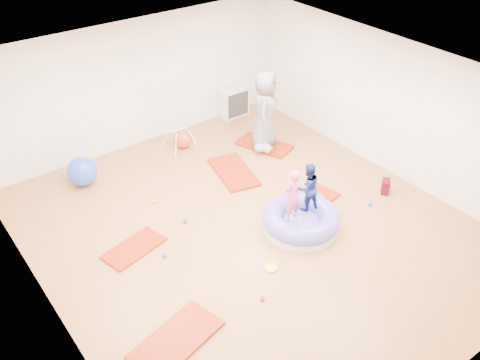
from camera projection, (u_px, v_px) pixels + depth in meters
room at (251, 163)px, 8.79m from camera, size 7.01×8.01×2.81m
gym_mat_front_left at (176, 340)px, 7.48m from camera, size 1.46×0.98×0.06m
gym_mat_mid_left at (134, 248)px, 9.11m from camera, size 1.16×0.77×0.04m
gym_mat_center_back at (234, 172)px, 11.09m from camera, size 0.96×1.46×0.06m
gym_mat_right at (308, 202)px, 10.21m from camera, size 1.35×0.84×0.05m
gym_mat_rear_right at (264, 145)px, 12.02m from camera, size 1.00×1.36×0.05m
inflatable_cushion at (301, 221)px, 9.50m from camera, size 1.39×1.39×0.44m
child_pink at (292, 193)px, 8.96m from camera, size 0.38×0.26×0.98m
child_navy at (308, 185)px, 9.22m from camera, size 0.49×0.40×0.91m
adult_caregiver at (265, 110)px, 11.47m from camera, size 1.00×1.00×1.75m
infant at (263, 147)px, 11.67m from camera, size 0.39×0.40×0.23m
ball_pit_balls at (215, 224)px, 9.63m from camera, size 4.60×3.54×0.07m
exercise_ball_blue at (82, 172)px, 10.60m from camera, size 0.60×0.60×0.60m
exercise_ball_orange at (183, 139)px, 11.88m from camera, size 0.42×0.42×0.42m
infant_play_gym at (180, 136)px, 11.76m from camera, size 0.63×0.60×0.49m
cube_shelf at (234, 102)px, 13.11m from camera, size 0.70×0.35×0.70m
balance_disc at (315, 199)px, 10.27m from camera, size 0.34×0.34×0.08m
backpack at (386, 186)px, 10.45m from camera, size 0.28×0.27×0.28m
yellow_toy at (271, 268)px, 8.71m from camera, size 0.21×0.21×0.03m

